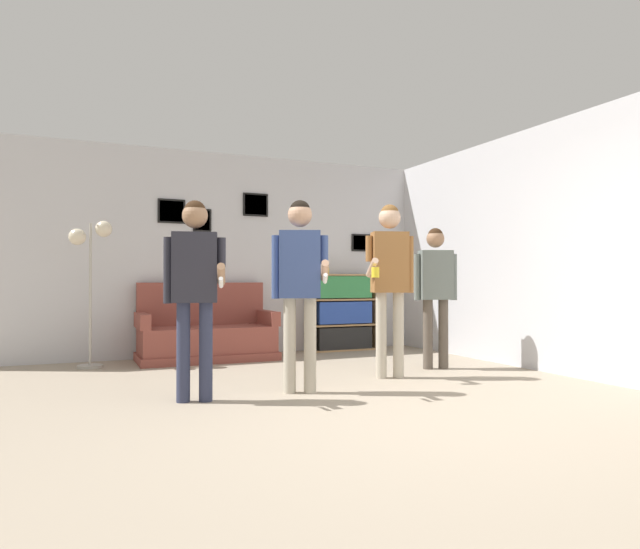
% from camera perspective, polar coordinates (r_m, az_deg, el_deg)
% --- Properties ---
extents(ground_plane, '(20.00, 20.00, 0.00)m').
position_cam_1_polar(ground_plane, '(4.15, 9.79, -14.37)').
color(ground_plane, gray).
extents(wall_back, '(7.37, 0.08, 2.70)m').
position_cam_1_polar(wall_back, '(7.86, -7.24, 2.03)').
color(wall_back, silver).
rests_on(wall_back, ground_plane).
extents(wall_right, '(0.06, 6.53, 2.70)m').
position_cam_1_polar(wall_right, '(7.22, 17.38, 2.26)').
color(wall_right, silver).
rests_on(wall_right, ground_plane).
extents(couch, '(1.68, 0.80, 0.97)m').
position_cam_1_polar(couch, '(7.32, -11.31, -5.95)').
color(couch, brown).
rests_on(couch, ground_plane).
extents(bookshelf, '(1.00, 0.30, 1.09)m').
position_cam_1_polar(bookshelf, '(8.14, 2.22, -3.80)').
color(bookshelf, '#A87F51').
rests_on(bookshelf, ground_plane).
extents(floor_lamp, '(0.47, 0.28, 1.68)m').
position_cam_1_polar(floor_lamp, '(7.00, -21.97, 1.71)').
color(floor_lamp, '#ADA89E').
rests_on(floor_lamp, ground_plane).
extents(person_player_foreground_left, '(0.49, 0.53, 1.65)m').
position_cam_1_polar(person_player_foreground_left, '(4.77, -12.42, -0.36)').
color(person_player_foreground_left, '#2D334C').
rests_on(person_player_foreground_left, ground_plane).
extents(person_player_foreground_center, '(0.47, 0.57, 1.70)m').
position_cam_1_polar(person_player_foreground_center, '(5.02, -2.03, 0.06)').
color(person_player_foreground_center, '#B7AD99').
rests_on(person_player_foreground_center, ground_plane).
extents(person_watcher_holding_cup, '(0.57, 0.40, 1.77)m').
position_cam_1_polar(person_watcher_holding_cup, '(5.84, 6.99, 0.45)').
color(person_watcher_holding_cup, '#B7AD99').
rests_on(person_watcher_holding_cup, ground_plane).
extents(person_spectator_near_bookshelf, '(0.48, 0.30, 1.58)m').
position_cam_1_polar(person_spectator_near_bookshelf, '(6.54, 11.48, -0.86)').
color(person_spectator_near_bookshelf, brown).
rests_on(person_spectator_near_bookshelf, ground_plane).
extents(drinking_cup, '(0.07, 0.07, 0.09)m').
position_cam_1_polar(drinking_cup, '(8.02, 0.66, 0.38)').
color(drinking_cup, yellow).
rests_on(drinking_cup, bookshelf).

